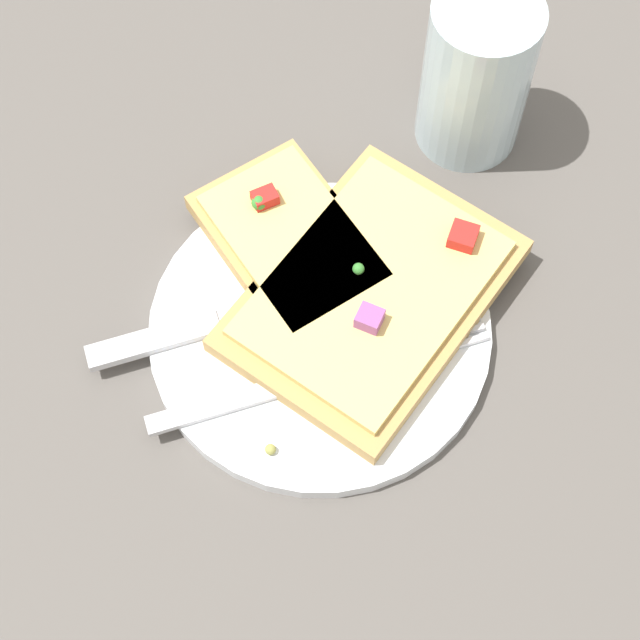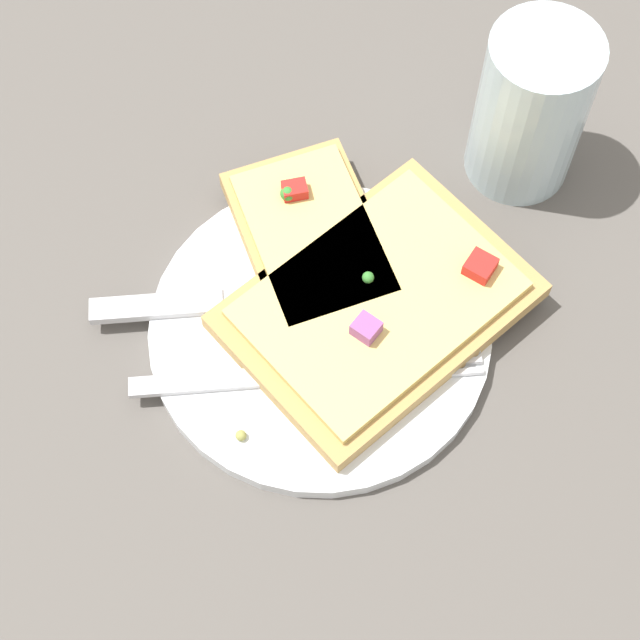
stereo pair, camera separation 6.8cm
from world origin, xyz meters
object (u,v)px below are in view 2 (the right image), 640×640
object	(u,v)px
knife	(237,301)
pizza_slice_corner	(313,239)
pizza_slice_main	(378,304)
drinking_glass	(531,109)
fork	(325,367)
plate	(320,331)

from	to	relation	value
knife	pizza_slice_corner	bearing A→B (deg)	35.88
pizza_slice_main	pizza_slice_corner	world-z (taller)	same
pizza_slice_main	drinking_glass	bearing A→B (deg)	9.51
fork	pizza_slice_main	bearing A→B (deg)	45.29
fork	drinking_glass	bearing A→B (deg)	45.67
fork	pizza_slice_main	world-z (taller)	pizza_slice_main
plate	fork	xyz separation A→B (m)	(0.02, 0.03, 0.01)
plate	drinking_glass	bearing A→B (deg)	-173.19
plate	pizza_slice_corner	world-z (taller)	pizza_slice_corner
pizza_slice_main	knife	bearing A→B (deg)	135.10
plate	drinking_glass	distance (m)	0.20
plate	fork	size ratio (longest dim) A/B	1.11
knife	pizza_slice_main	xyz separation A→B (m)	(-0.07, 0.06, 0.01)
plate	knife	size ratio (longest dim) A/B	1.10
knife	pizza_slice_corner	size ratio (longest dim) A/B	1.29
knife	drinking_glass	size ratio (longest dim) A/B	1.63
pizza_slice_corner	drinking_glass	bearing A→B (deg)	-82.47
pizza_slice_corner	drinking_glass	xyz separation A→B (m)	(-0.16, 0.03, 0.04)
fork	pizza_slice_main	xyz separation A→B (m)	(-0.05, -0.01, 0.01)
fork	pizza_slice_main	distance (m)	0.05
fork	drinking_glass	size ratio (longest dim) A/B	1.62
plate	pizza_slice_corner	bearing A→B (deg)	-123.01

